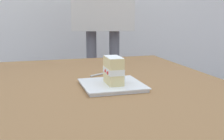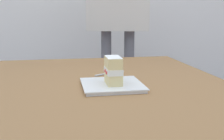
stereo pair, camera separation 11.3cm
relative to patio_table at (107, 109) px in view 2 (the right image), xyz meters
name	(u,v)px [view 2 (the right image)]	position (x,y,z in m)	size (l,w,h in m)	color
patio_table	(107,109)	(0.00, 0.00, 0.00)	(1.51, 1.05, 0.69)	olive
dessert_plate	(112,85)	(-0.03, 0.02, 0.09)	(0.23, 0.23, 0.02)	white
cake_slice	(113,70)	(-0.02, 0.03, 0.15)	(0.10, 0.07, 0.11)	#EAD18C
dessert_fork	(111,73)	(-0.28, 0.06, 0.08)	(0.10, 0.15, 0.01)	silver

